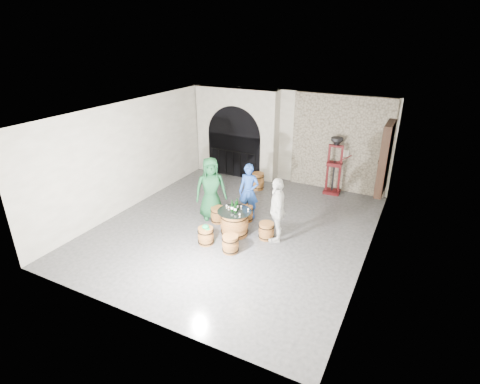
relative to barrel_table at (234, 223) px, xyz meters
The scene contains 31 objects.
ground 0.54m from the barrel_table, 113.04° to the left, with size 8.00×8.00×0.00m, color #303033.
wall_back 4.56m from the barrel_table, 92.12° to the left, with size 8.00×8.00×0.00m, color beige.
wall_front 3.83m from the barrel_table, 92.57° to the right, with size 8.00×8.00×0.00m, color beige.
wall_left 3.89m from the barrel_table, behind, with size 8.00×8.00×0.00m, color beige.
wall_right 3.59m from the barrel_table, ahead, with size 8.00×8.00×0.00m, color beige.
ceiling 2.89m from the barrel_table, 113.04° to the left, with size 8.00×8.00×0.00m, color beige.
stone_facing_panel 4.79m from the barrel_table, 69.25° to the left, with size 3.20×0.12×3.18m, color gray.
arched_opening 4.77m from the barrel_table, 116.59° to the left, with size 3.10×0.60×3.19m.
shuttered_window 4.50m from the barrel_table, 40.84° to the left, with size 0.23×1.10×2.00m.
barrel_table is the anchor object (origin of this frame).
barrel_stool_left 0.87m from the barrel_table, 150.91° to the left, with size 0.42×0.42×0.45m.
barrel_stool_far 0.87m from the barrel_table, 95.58° to the left, with size 0.42×0.42×0.45m.
barrel_stool_right 0.87m from the barrel_table, 12.99° to the left, with size 0.42×0.42×0.45m.
barrel_stool_near_right 0.87m from the barrel_table, 68.84° to the right, with size 0.42×0.42×0.45m.
barrel_stool_near_left 0.87m from the barrel_table, 120.22° to the right, with size 0.42×0.42×0.45m.
green_cap 0.87m from the barrel_table, 119.95° to the right, with size 0.23×0.18×0.10m.
person_green 1.35m from the barrel_table, 150.91° to the left, with size 0.89×0.58×1.82m, color #134524.
person_blue 1.19m from the barrel_table, 95.58° to the left, with size 0.59×0.39×1.62m, color #1B4096.
person_white 1.23m from the barrel_table, 12.99° to the left, with size 1.01×0.42×1.72m, color silver.
wine_bottle_left 0.49m from the barrel_table, 142.62° to the right, with size 0.08×0.08×0.32m.
wine_bottle_center 0.49m from the barrel_table, 46.22° to the right, with size 0.08×0.08×0.32m.
wine_bottle_right 0.50m from the barrel_table, 81.01° to the left, with size 0.08×0.08×0.32m.
tasting_glass_a 0.43m from the barrel_table, behind, with size 0.05×0.05×0.10m, color #C47A26, non-canonical shape.
tasting_glass_b 0.54m from the barrel_table, 19.15° to the left, with size 0.05×0.05×0.10m, color #C47A26, non-canonical shape.
tasting_glass_c 0.48m from the barrel_table, 106.11° to the left, with size 0.05×0.05×0.10m, color #C47A26, non-canonical shape.
tasting_glass_d 0.45m from the barrel_table, 61.07° to the left, with size 0.05×0.05×0.10m, color #C47A26, non-canonical shape.
tasting_glass_e 0.55m from the barrel_table, 41.08° to the right, with size 0.05×0.05×0.10m, color #C47A26, non-canonical shape.
tasting_glass_f 0.48m from the barrel_table, 168.08° to the left, with size 0.05×0.05×0.10m, color #C47A26, non-canonical shape.
side_barrel 3.21m from the barrel_table, 103.24° to the left, with size 0.44×0.44×0.58m.
corking_press 4.32m from the barrel_table, 67.52° to the left, with size 0.80×0.46×1.91m.
control_box 4.75m from the barrel_table, 66.01° to the left, with size 0.18×0.10×0.22m, color silver.
Camera 1 is at (4.27, -8.13, 5.06)m, focal length 28.00 mm.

